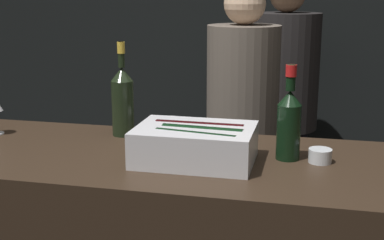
# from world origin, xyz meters

# --- Properties ---
(wall_back_chalkboard) EXTENTS (6.40, 0.06, 2.80)m
(wall_back_chalkboard) POSITION_xyz_m (0.00, 2.47, 1.40)
(wall_back_chalkboard) COLOR black
(wall_back_chalkboard) RESTS_ON ground_plane
(ice_bin_with_bottles) EXTENTS (0.38, 0.27, 0.12)m
(ice_bin_with_bottles) POSITION_xyz_m (0.03, 0.29, 1.12)
(ice_bin_with_bottles) COLOR silver
(ice_bin_with_bottles) RESTS_ON bar_counter
(bowl_white) EXTENTS (0.16, 0.16, 0.07)m
(bowl_white) POSITION_xyz_m (-0.13, 0.54, 1.09)
(bowl_white) COLOR white
(bowl_white) RESTS_ON bar_counter
(candle_votive) EXTENTS (0.08, 0.08, 0.05)m
(candle_votive) POSITION_xyz_m (0.43, 0.38, 1.07)
(candle_votive) COLOR silver
(candle_votive) RESTS_ON bar_counter
(champagne_bottle) EXTENTS (0.08, 0.08, 0.36)m
(champagne_bottle) POSITION_xyz_m (-0.31, 0.55, 1.19)
(champagne_bottle) COLOR black
(champagne_bottle) RESTS_ON bar_counter
(red_wine_bottle_burgundy) EXTENTS (0.08, 0.08, 0.31)m
(red_wine_bottle_burgundy) POSITION_xyz_m (0.32, 0.39, 1.18)
(red_wine_bottle_burgundy) COLOR black
(red_wine_bottle_burgundy) RESTS_ON bar_counter
(person_in_hoodie) EXTENTS (0.37, 0.37, 1.63)m
(person_in_hoodie) POSITION_xyz_m (0.04, 1.37, 0.90)
(person_in_hoodie) COLOR black
(person_in_hoodie) RESTS_ON ground_plane
(person_blond_tee) EXTENTS (0.42, 0.42, 1.67)m
(person_blond_tee) POSITION_xyz_m (0.21, 1.95, 0.92)
(person_blond_tee) COLOR black
(person_blond_tee) RESTS_ON ground_plane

